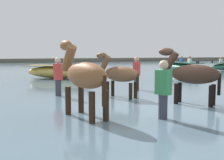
{
  "coord_description": "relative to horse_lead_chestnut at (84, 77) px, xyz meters",
  "views": [
    {
      "loc": [
        -3.23,
        -6.8,
        1.8
      ],
      "look_at": [
        -0.49,
        2.35,
        0.84
      ],
      "focal_mm": 44.14,
      "sensor_mm": 36.0,
      "label": 1
    }
  ],
  "objects": [
    {
      "name": "ground_plane",
      "position": [
        2.07,
        0.73,
        -1.24
      ],
      "size": [
        120.0,
        120.0,
        0.0
      ],
      "primitive_type": "plane",
      "color": "gray"
    },
    {
      "name": "water_surface",
      "position": [
        2.07,
        10.73,
        -1.07
      ],
      "size": [
        90.0,
        90.0,
        0.34
      ],
      "primitive_type": "cube",
      "color": "slate",
      "rests_on": "ground"
    },
    {
      "name": "horse_lead_chestnut",
      "position": [
        0.0,
        0.0,
        0.0
      ],
      "size": [
        1.0,
        1.91,
        2.1
      ],
      "color": "brown",
      "rests_on": "ground"
    },
    {
      "name": "horse_trailing_dark_bay",
      "position": [
        3.2,
        0.64,
        -0.1
      ],
      "size": [
        1.44,
        1.51,
        1.94
      ],
      "color": "#382319",
      "rests_on": "ground"
    },
    {
      "name": "horse_flank_bay",
      "position": [
        1.61,
        2.34,
        -0.18
      ],
      "size": [
        1.26,
        1.47,
        1.8
      ],
      "color": "brown",
      "rests_on": "ground"
    },
    {
      "name": "boat_far_offshore",
      "position": [
        9.44,
        11.87,
        -0.53
      ],
      "size": [
        1.65,
        4.15,
        1.22
      ],
      "color": "#337556",
      "rests_on": "water_surface"
    },
    {
      "name": "boat_distant_east",
      "position": [
        0.39,
        9.71,
        -0.54
      ],
      "size": [
        3.83,
        2.83,
        0.87
      ],
      "color": "gold",
      "rests_on": "water_surface"
    },
    {
      "name": "person_onlooker_left",
      "position": [
        2.85,
        3.96,
        -0.37
      ],
      "size": [
        0.36,
        0.37,
        1.63
      ],
      "color": "#383842",
      "rests_on": "ground"
    },
    {
      "name": "person_spectator_far",
      "position": [
        -0.25,
        3.29,
        -0.37
      ],
      "size": [
        0.29,
        0.37,
        1.63
      ],
      "color": "#383842",
      "rests_on": "ground"
    },
    {
      "name": "person_wading_close",
      "position": [
        1.63,
        -0.68,
        -0.37
      ],
      "size": [
        0.33,
        0.38,
        1.63
      ],
      "color": "#383842",
      "rests_on": "ground"
    },
    {
      "name": "far_shoreline",
      "position": [
        2.07,
        35.56,
        -0.78
      ],
      "size": [
        80.0,
        2.4,
        0.92
      ],
      "primitive_type": "cube",
      "color": "#605B4C",
      "rests_on": "ground"
    }
  ]
}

